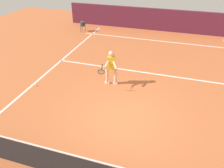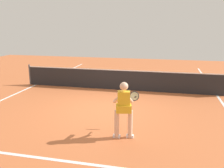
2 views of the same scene
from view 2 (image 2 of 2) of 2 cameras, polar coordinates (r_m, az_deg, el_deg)
The scene contains 5 objects.
ground_plane at distance 8.80m, azimuth -1.76°, elevation -5.85°, with size 27.53×27.53×0.00m, color #C66638.
service_line_marking at distance 5.73m, azimuth -11.30°, elevation -17.58°, with size 8.70×0.10×0.01m, color white.
sideline_left_marking at distance 10.71m, azimuth -24.95°, elevation -3.54°, with size 0.10×19.18×0.01m, color white.
court_net at distance 11.20m, azimuth 1.70°, elevation 1.03°, with size 9.38×0.08×1.04m.
tennis_player at distance 6.35m, azimuth 2.87°, elevation -5.65°, with size 0.69×1.05×1.55m.
Camera 2 is at (2.11, -8.02, 2.96)m, focal length 38.29 mm.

